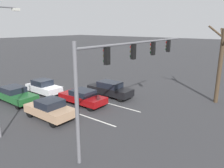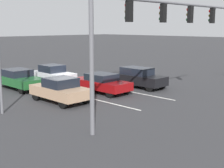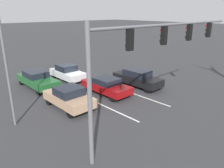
{
  "view_description": "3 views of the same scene",
  "coord_description": "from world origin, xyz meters",
  "views": [
    {
      "loc": [
        12.97,
        17.73,
        6.83
      ],
      "look_at": [
        -1.29,
        6.58,
        2.06
      ],
      "focal_mm": 35.0,
      "sensor_mm": 36.0,
      "label": 1
    },
    {
      "loc": [
        14.77,
        19.98,
        4.61
      ],
      "look_at": [
        1.02,
        6.33,
        1.04
      ],
      "focal_mm": 50.0,
      "sensor_mm": 36.0,
      "label": 2
    },
    {
      "loc": [
        11.14,
        16.9,
        6.5
      ],
      "look_at": [
        0.35,
        5.33,
        1.22
      ],
      "focal_mm": 35.0,
      "sensor_mm": 36.0,
      "label": 3
    }
  ],
  "objects": [
    {
      "name": "ground_plane",
      "position": [
        0.0,
        0.0,
        0.0
      ],
      "size": [
        240.0,
        240.0,
        0.0
      ],
      "primitive_type": "plane",
      "color": "#333335"
    },
    {
      "name": "car_tan_rightlane_front",
      "position": [
        3.65,
        4.44,
        0.78
      ],
      "size": [
        1.92,
        4.06,
        1.53
      ],
      "color": "tan",
      "rests_on": "ground_plane"
    },
    {
      "name": "car_darkgreen_rightlane_second",
      "position": [
        3.35,
        -1.22,
        0.76
      ],
      "size": [
        1.9,
        4.8,
        1.46
      ],
      "color": "#1E5928",
      "rests_on": "ground_plane"
    },
    {
      "name": "car_maroon_midlane_front",
      "position": [
        -0.1,
        4.14,
        0.71
      ],
      "size": [
        1.83,
        4.51,
        1.36
      ],
      "color": "maroon",
      "rests_on": "ground_plane"
    },
    {
      "name": "car_white_midlane_second",
      "position": [
        0.18,
        -1.34,
        0.76
      ],
      "size": [
        1.76,
        4.05,
        1.51
      ],
      "color": "silver",
      "rests_on": "ground_plane"
    },
    {
      "name": "street_lamp_right_shoulder",
      "position": [
        7.17,
        4.35,
        4.71
      ],
      "size": [
        2.24,
        0.24,
        8.1
      ],
      "color": "slate",
      "rests_on": "ground_plane"
    },
    {
      "name": "lane_stripe_center_divider",
      "position": [
        1.71,
        1.64,
        0.01
      ],
      "size": [
        0.12,
        15.28,
        0.01
      ],
      "primitive_type": "cube",
      "color": "silver",
      "rests_on": "ground_plane"
    },
    {
      "name": "traffic_signal_gantry",
      "position": [
        1.82,
        10.26,
        4.81
      ],
      "size": [
        12.24,
        0.37,
        6.2
      ],
      "color": "slate",
      "rests_on": "ground_plane"
    },
    {
      "name": "car_black_leftlane_front",
      "position": [
        -3.43,
        4.63,
        0.78
      ],
      "size": [
        1.7,
        4.71,
        1.53
      ],
      "color": "black",
      "rests_on": "ground_plane"
    },
    {
      "name": "lane_stripe_left_divider",
      "position": [
        -1.71,
        1.64,
        0.01
      ],
      "size": [
        0.12,
        15.28,
        0.01
      ],
      "primitive_type": "cube",
      "color": "silver",
      "rests_on": "ground_plane"
    }
  ]
}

